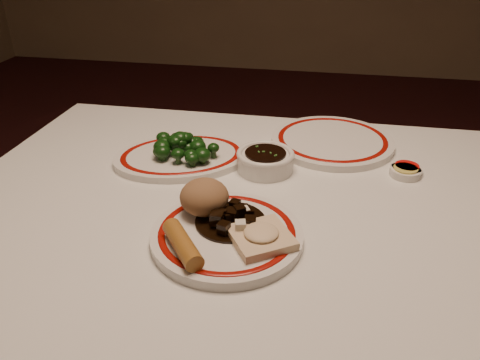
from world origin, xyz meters
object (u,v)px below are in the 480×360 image
Objects in this scene: spring_roll at (183,244)px; soy_bowl at (265,161)px; fried_wonton at (261,236)px; rice_mound at (204,197)px; dining_table at (255,243)px; broccoli_plate at (182,156)px; broccoli_pile at (182,145)px; stirfry_heap at (232,218)px; main_plate at (227,235)px.

soy_bowl is (0.08, 0.33, -0.01)m from spring_roll.
fried_wonton is 0.28m from soy_bowl.
rice_mound is 0.79× the size of spring_roll.
dining_table is 0.27m from broccoli_plate.
broccoli_plate is at bearing 116.53° from rice_mound.
fried_wonton reaches higher than broccoli_plate.
broccoli_pile is at bearing 141.79° from dining_table.
soy_bowl is (0.19, -0.01, 0.01)m from broccoli_plate.
broccoli_plate is 0.03m from broccoli_pile.
dining_table is at bearing 73.82° from stirfry_heap.
broccoli_pile is 0.19m from soy_bowl.
fried_wonton is at bearing -15.69° from main_plate.
stirfry_heap is 1.01× the size of soy_bowl.
dining_table is at bearing 28.70° from spring_roll.
stirfry_heap reaches higher than dining_table.
broccoli_pile is at bearing 127.25° from fried_wonton.
main_plate is 2.69× the size of soy_bowl.
spring_roll reaches higher than main_plate.
broccoli_pile is 1.29× the size of soy_bowl.
fried_wonton is at bearing -37.23° from stirfry_heap.
main_plate is 2.96× the size of spring_roll.
fried_wonton is (0.03, -0.14, 0.12)m from dining_table.
broccoli_plate is at bearing 141.52° from dining_table.
dining_table is at bearing -38.21° from broccoli_pile.
spring_roll is (-0.01, -0.12, -0.02)m from rice_mound.
dining_table is at bearing 102.07° from fried_wonton.
broccoli_pile is (-0.22, 0.28, 0.01)m from fried_wonton.
spring_roll is at bearing -122.72° from stirfry_heap.
stirfry_heap is (0.00, 0.03, 0.02)m from main_plate.
spring_roll reaches higher than dining_table.
fried_wonton is at bearing -52.75° from broccoli_pile.
fried_wonton reaches higher than main_plate.
dining_table is 10.92× the size of spring_roll.
dining_table is 0.15m from stirfry_heap.
broccoli_pile reaches higher than soy_bowl.
broccoli_plate is at bearing 176.50° from soy_bowl.
main_plate is at bearing -104.30° from dining_table.
dining_table is 3.33× the size of broccoli_plate.
spring_roll is at bearing -130.23° from main_plate.
soy_bowl is (0.08, 0.21, -0.03)m from rice_mound.
stirfry_heap is at bearing -56.52° from broccoli_pile.
main_plate is 0.32m from broccoli_plate.
main_plate is 2.65× the size of stirfry_heap.
dining_table is 9.92× the size of soy_bowl.
broccoli_plate is (-0.22, 0.29, -0.02)m from fried_wonton.
main_plate is 2.57× the size of fried_wonton.
spring_roll is 0.36m from broccoli_plate.
spring_roll is 0.11m from stirfry_heap.
soy_bowl reaches higher than main_plate.
dining_table is at bearing 40.64° from rice_mound.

